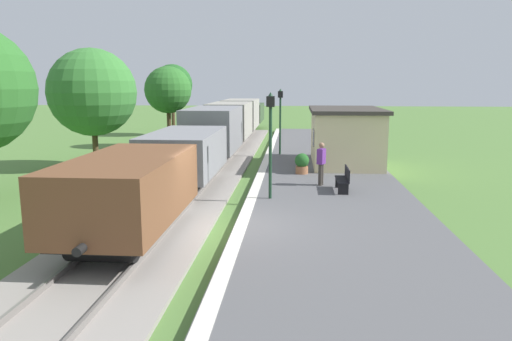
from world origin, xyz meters
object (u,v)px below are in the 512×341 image
object	(u,v)px
tree_field_left	(168,90)
potted_planter	(302,163)
freight_train	(223,129)
bench_near_hut	(344,179)
tree_trackside_far	(92,92)
station_hut	(345,136)
lamp_post_far	(280,109)
tree_field_distant	(172,85)
lamp_post_near	(270,126)
person_waiting	(321,162)

from	to	relation	value
tree_field_left	potted_planter	bearing A→B (deg)	-49.88
freight_train	bench_near_hut	distance (m)	12.52
potted_planter	tree_field_left	world-z (taller)	tree_field_left
tree_trackside_far	station_hut	bearing A→B (deg)	3.76
potted_planter	lamp_post_far	world-z (taller)	lamp_post_far
bench_near_hut	tree_field_distant	bearing A→B (deg)	119.11
bench_near_hut	lamp_post_far	size ratio (longest dim) A/B	0.41
bench_near_hut	lamp_post_near	xyz separation A→B (m)	(-2.69, -1.37, 2.08)
lamp_post_near	lamp_post_far	distance (m)	10.84
freight_train	tree_field_left	bearing A→B (deg)	144.23
lamp_post_far	tree_trackside_far	bearing A→B (deg)	-157.08
lamp_post_far	tree_trackside_far	xyz separation A→B (m)	(-9.20, -3.89, 0.99)
freight_train	tree_field_distant	world-z (taller)	tree_field_distant
person_waiting	tree_field_distant	bearing A→B (deg)	-36.49
bench_near_hut	person_waiting	distance (m)	1.37
tree_field_left	tree_trackside_far	bearing A→B (deg)	-101.23
freight_train	potted_planter	xyz separation A→B (m)	(4.62, -7.40, -0.83)
person_waiting	lamp_post_far	size ratio (longest dim) A/B	0.46
lamp_post_far	tree_field_distant	world-z (taller)	tree_field_distant
lamp_post_far	tree_trackside_far	distance (m)	10.04
bench_near_hut	freight_train	bearing A→B (deg)	119.45
lamp_post_near	tree_trackside_far	distance (m)	11.57
lamp_post_near	lamp_post_far	xyz separation A→B (m)	(0.00, 10.84, 0.00)
bench_near_hut	tree_field_left	world-z (taller)	tree_field_left
tree_field_left	station_hut	bearing A→B (deg)	-34.30
lamp_post_near	tree_trackside_far	bearing A→B (deg)	142.95
lamp_post_near	tree_field_left	bearing A→B (deg)	116.42
freight_train	tree_trackside_far	world-z (taller)	tree_trackside_far
freight_train	tree_field_left	size ratio (longest dim) A/B	7.31
tree_field_left	tree_field_distant	world-z (taller)	tree_field_distant
person_waiting	lamp_post_far	bearing A→B (deg)	-52.48
freight_train	station_hut	xyz separation A→B (m)	(6.80, -4.48, 0.10)
freight_train	person_waiting	world-z (taller)	freight_train
lamp_post_far	tree_field_distant	distance (m)	14.99
freight_train	tree_field_left	world-z (taller)	tree_field_left
potted_planter	lamp_post_near	bearing A→B (deg)	-103.56
tree_field_distant	tree_field_left	bearing A→B (deg)	-77.91
lamp_post_far	tree_field_left	size ratio (longest dim) A/B	0.69
freight_train	person_waiting	distance (m)	11.23
person_waiting	tree_field_distant	xyz separation A→B (m)	(-11.04, 20.25, 2.95)
station_hut	freight_train	bearing A→B (deg)	146.61
bench_near_hut	lamp_post_far	distance (m)	10.06
station_hut	potted_planter	world-z (taller)	station_hut
tree_field_left	bench_near_hut	bearing A→B (deg)	-53.47
freight_train	station_hut	distance (m)	8.14
person_waiting	lamp_post_near	bearing A→B (deg)	76.49
bench_near_hut	tree_field_distant	world-z (taller)	tree_field_distant
lamp_post_far	tree_trackside_far	size ratio (longest dim) A/B	0.62
tree_trackside_far	tree_field_left	size ratio (longest dim) A/B	1.11
person_waiting	lamp_post_near	size ratio (longest dim) A/B	0.46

